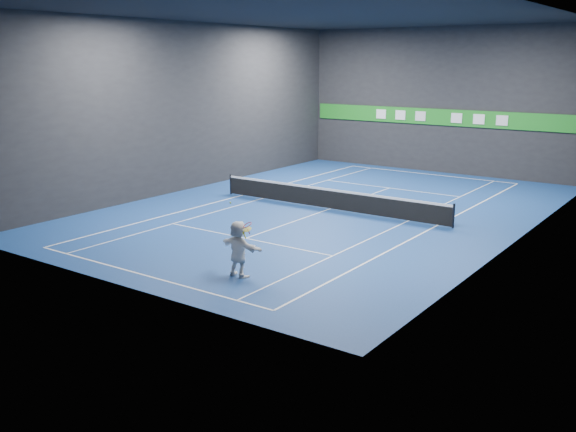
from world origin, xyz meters
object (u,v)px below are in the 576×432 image
Objects in this scene: player at (238,249)px; tennis_racket at (247,227)px; tennis_net at (329,198)px; tennis_ball at (230,203)px.

tennis_racket is (0.35, 0.05, 0.79)m from player.
tennis_net is at bearing 107.06° from tennis_racket.
player is 0.86m from tennis_racket.
tennis_ball is at bearing -76.97° from tennis_net.
tennis_racket is at bearing -72.94° from tennis_net.
tennis_ball reaches higher than player.
player reaches higher than tennis_net.
tennis_ball is 0.00× the size of tennis_net.
tennis_racket is (0.79, -0.10, -0.68)m from tennis_ball.
tennis_ball is at bearing 172.58° from tennis_racket.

